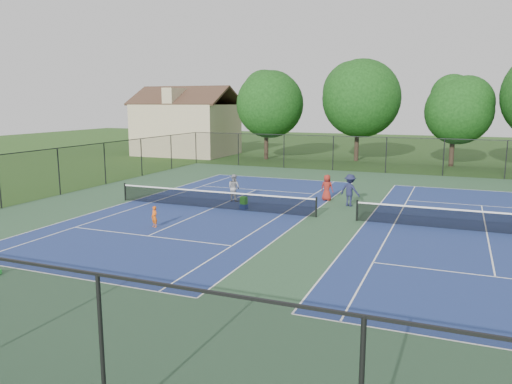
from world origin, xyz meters
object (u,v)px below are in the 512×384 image
at_px(ball_crate, 244,207).
at_px(tree_back_c, 455,106).
at_px(clapboard_house, 187,127).
at_px(tree_back_b, 358,95).
at_px(tree_back_a, 266,100).
at_px(ball_hopper, 244,200).
at_px(bystander_c, 327,188).
at_px(bystander_b, 350,190).
at_px(instructor, 234,188).
at_px(child_player, 154,217).

bearing_deg(ball_crate, tree_back_c, 67.27).
distance_m(tree_back_c, clapboard_house, 28.10).
height_order(tree_back_b, ball_crate, tree_back_b).
bearing_deg(tree_back_b, tree_back_a, -167.47).
bearing_deg(ball_hopper, bystander_c, 48.76).
distance_m(tree_back_b, ball_hopper, 26.35).
bearing_deg(tree_back_a, clapboard_house, 174.29).
xyz_separation_m(tree_back_a, ball_crate, (7.70, -23.60, -5.89)).
distance_m(tree_back_c, bystander_b, 22.57).
bearing_deg(instructor, bystander_b, -151.34).
distance_m(tree_back_b, clapboard_house, 19.35).
bearing_deg(child_player, bystander_c, 79.96).
bearing_deg(ball_crate, bystander_b, 30.24).
bearing_deg(instructor, tree_back_b, -77.76).
bearing_deg(clapboard_house, instructor, -54.42).
xyz_separation_m(tree_back_a, child_player, (5.37, -28.90, -5.53)).
relative_size(ball_crate, ball_hopper, 0.90).
bearing_deg(tree_back_b, ball_hopper, -92.92).
xyz_separation_m(tree_back_b, instructor, (-2.77, -23.68, -5.77)).
xyz_separation_m(tree_back_a, instructor, (6.23, -21.68, -5.22)).
bearing_deg(tree_back_c, child_player, -112.90).
distance_m(clapboard_house, bystander_b, 31.56).
relative_size(tree_back_a, bystander_c, 5.78).
height_order(tree_back_c, bystander_c, tree_back_c).
bearing_deg(clapboard_house, ball_crate, -54.27).
bearing_deg(instructor, ball_hopper, 146.32).
bearing_deg(bystander_c, child_player, 66.36).
xyz_separation_m(tree_back_c, ball_hopper, (-10.30, -24.60, -4.98)).
xyz_separation_m(tree_back_c, child_player, (-12.63, -29.90, -4.97)).
bearing_deg(child_player, ball_hopper, 88.56).
distance_m(bystander_c, ball_hopper, 5.56).
bearing_deg(ball_crate, ball_hopper, 0.00).
bearing_deg(bystander_c, instructor, 32.40).
xyz_separation_m(tree_back_a, clapboard_house, (-10.00, 1.00, -2.95)).
bearing_deg(tree_back_c, ball_hopper, -112.73).
relative_size(bystander_c, ball_hopper, 3.77).
relative_size(tree_back_a, ball_hopper, 21.80).
relative_size(tree_back_c, bystander_c, 5.30).
bearing_deg(bystander_b, ball_hopper, 48.91).
relative_size(instructor, ball_crate, 4.35).
relative_size(tree_back_b, bystander_b, 5.44).
height_order(bystander_c, ball_hopper, bystander_c).
bearing_deg(bystander_b, ball_crate, 48.91).
distance_m(tree_back_a, bystander_c, 23.10).
relative_size(tree_back_a, tree_back_c, 1.09).
bearing_deg(clapboard_house, tree_back_b, 3.01).
xyz_separation_m(bystander_c, ball_hopper, (-3.66, -4.17, -0.29)).
height_order(bystander_b, ball_crate, bystander_b).
bearing_deg(child_player, ball_crate, 88.56).
bearing_deg(child_player, tree_back_a, 122.77).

